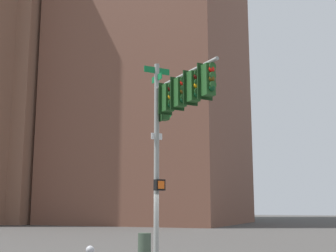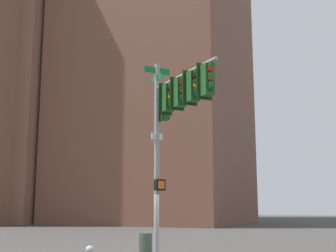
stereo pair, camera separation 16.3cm
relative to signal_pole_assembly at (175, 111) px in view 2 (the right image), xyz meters
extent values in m
cylinder|color=gray|center=(0.80, 1.05, -1.65)|extent=(0.19, 0.19, 7.45)
cylinder|color=gray|center=(-0.48, -0.52, 1.12)|extent=(2.67, 3.22, 0.12)
cylinder|color=gray|center=(0.34, 0.48, 0.67)|extent=(0.72, 0.86, 0.75)
cube|color=#0F6B33|center=(0.80, 1.05, 1.83)|extent=(0.85, 0.71, 0.24)
cube|color=#0F6B33|center=(0.80, 1.05, 1.53)|extent=(0.54, 0.64, 0.24)
cube|color=white|center=(0.80, 1.05, -0.72)|extent=(0.37, 0.31, 0.24)
cube|color=#1E4C1E|center=(0.24, 0.36, 0.56)|extent=(0.48, 0.48, 1.00)
cube|color=black|center=(0.36, 0.51, 0.56)|extent=(0.45, 0.38, 1.16)
sphere|color=#470A07|center=(0.11, 0.21, 0.86)|extent=(0.20, 0.20, 0.20)
cylinder|color=#1E4C1E|center=(0.07, 0.16, 0.95)|extent=(0.20, 0.18, 0.23)
sphere|color=#F29E0C|center=(0.11, 0.21, 0.56)|extent=(0.20, 0.20, 0.20)
cylinder|color=#1E4C1E|center=(0.07, 0.16, 0.65)|extent=(0.20, 0.18, 0.23)
sphere|color=#0A3819|center=(0.11, 0.21, 0.26)|extent=(0.20, 0.20, 0.20)
cylinder|color=#1E4C1E|center=(0.07, 0.16, 0.35)|extent=(0.20, 0.18, 0.23)
cube|color=#1E4C1E|center=(-0.32, -0.32, 0.56)|extent=(0.48, 0.48, 1.00)
cube|color=black|center=(-0.20, -0.17, 0.56)|extent=(0.45, 0.38, 1.16)
sphere|color=red|center=(-0.45, -0.48, 0.86)|extent=(0.20, 0.20, 0.20)
cylinder|color=#1E4C1E|center=(-0.49, -0.53, 0.95)|extent=(0.20, 0.18, 0.23)
sphere|color=#4C330A|center=(-0.45, -0.48, 0.56)|extent=(0.20, 0.20, 0.20)
cylinder|color=#1E4C1E|center=(-0.49, -0.53, 0.65)|extent=(0.20, 0.18, 0.23)
sphere|color=#0A3819|center=(-0.45, -0.48, 0.26)|extent=(0.20, 0.20, 0.20)
cylinder|color=#1E4C1E|center=(-0.49, -0.53, 0.35)|extent=(0.20, 0.18, 0.23)
cube|color=#1E4C1E|center=(-0.88, -1.00, 0.56)|extent=(0.48, 0.48, 1.00)
cube|color=black|center=(-0.76, -0.86, 0.56)|extent=(0.45, 0.38, 1.16)
sphere|color=#470A07|center=(-1.01, -1.16, 0.86)|extent=(0.20, 0.20, 0.20)
cylinder|color=#1E4C1E|center=(-1.05, -1.21, 0.95)|extent=(0.20, 0.18, 0.23)
sphere|color=#F29E0C|center=(-1.01, -1.16, 0.56)|extent=(0.20, 0.20, 0.20)
cylinder|color=#1E4C1E|center=(-1.05, -1.21, 0.65)|extent=(0.20, 0.18, 0.23)
sphere|color=#0A3819|center=(-1.01, -1.16, 0.26)|extent=(0.20, 0.20, 0.20)
cylinder|color=#1E4C1E|center=(-1.05, -1.21, 0.35)|extent=(0.20, 0.18, 0.23)
cube|color=#1E4C1E|center=(-1.44, -1.69, 0.56)|extent=(0.48, 0.48, 1.00)
cube|color=black|center=(-1.32, -1.54, 0.56)|extent=(0.45, 0.38, 1.16)
sphere|color=red|center=(-1.57, -1.85, 0.86)|extent=(0.20, 0.20, 0.20)
cylinder|color=#1E4C1E|center=(-1.61, -1.90, 0.95)|extent=(0.20, 0.18, 0.23)
sphere|color=#4C330A|center=(-1.57, -1.85, 0.56)|extent=(0.20, 0.20, 0.20)
cylinder|color=#1E4C1E|center=(-1.61, -1.90, 0.65)|extent=(0.20, 0.18, 0.23)
sphere|color=#0A3819|center=(-1.57, -1.85, 0.26)|extent=(0.20, 0.20, 0.20)
cylinder|color=#1E4C1E|center=(-1.61, -1.90, 0.35)|extent=(0.20, 0.18, 0.23)
cube|color=#1E4C1E|center=(1.03, 0.86, 0.42)|extent=(0.48, 0.48, 1.00)
cube|color=black|center=(0.89, 0.98, 0.42)|extent=(0.38, 0.45, 1.16)
sphere|color=#470A07|center=(1.19, 0.73, 0.72)|extent=(0.20, 0.20, 0.20)
cylinder|color=#1E4C1E|center=(1.24, 0.69, 0.81)|extent=(0.18, 0.20, 0.23)
sphere|color=#4C330A|center=(1.19, 0.73, 0.42)|extent=(0.20, 0.20, 0.20)
cylinder|color=#1E4C1E|center=(1.24, 0.69, 0.51)|extent=(0.18, 0.20, 0.23)
sphere|color=green|center=(1.19, 0.73, 0.12)|extent=(0.20, 0.20, 0.20)
cylinder|color=#1E4C1E|center=(1.24, 0.69, 0.21)|extent=(0.18, 0.20, 0.23)
cube|color=black|center=(0.65, 0.86, -2.54)|extent=(0.44, 0.42, 0.40)
cube|color=#EA5914|center=(0.56, 0.75, -2.54)|extent=(0.21, 0.18, 0.28)
sphere|color=#B2B2B7|center=(-2.00, 2.05, -4.63)|extent=(0.26, 0.26, 0.26)
cylinder|color=#384738|center=(3.55, 2.81, -4.90)|extent=(0.56, 0.56, 0.95)
cube|color=brown|center=(38.37, 18.19, 18.13)|extent=(20.24, 21.42, 47.00)
cube|color=#845B47|center=(36.46, 37.06, 19.75)|extent=(18.90, 15.32, 50.25)
camera|label=1|loc=(-14.53, -5.75, -3.31)|focal=48.64mm
camera|label=2|loc=(-14.46, -5.90, -3.31)|focal=48.64mm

